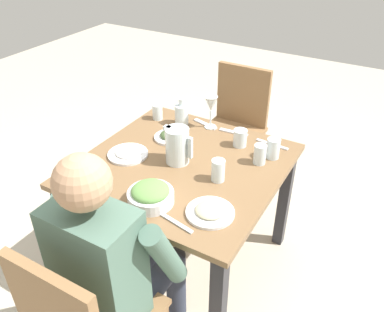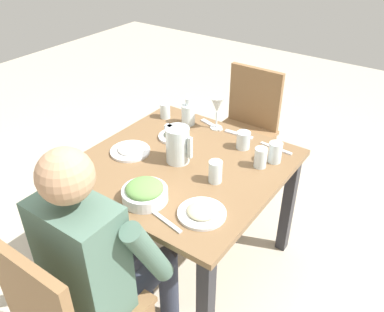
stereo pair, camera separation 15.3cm
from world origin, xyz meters
name	(u,v)px [view 1 (the left image)]	position (x,y,z in m)	size (l,w,h in m)	color
ground_plane	(184,260)	(0.00, 0.00, 0.00)	(8.00, 8.00, 0.00)	#B7AD99
dining_table	(183,179)	(0.00, 0.00, 0.60)	(0.98, 0.98, 0.70)	brown
chair_far	(236,123)	(-0.09, 0.86, 0.51)	(0.40, 0.40, 0.90)	olive
diner_near	(116,261)	(0.09, -0.65, 0.66)	(0.48, 0.53, 1.19)	#4C6B5B
water_pitcher	(178,145)	(-0.03, 0.00, 0.80)	(0.16, 0.12, 0.19)	silver
salad_bowl	(151,195)	(0.04, -0.34, 0.75)	(0.21, 0.21, 0.09)	white
plate_yoghurt	(128,153)	(-0.28, -0.08, 0.72)	(0.21, 0.21, 0.04)	white
plate_dolmas	(170,136)	(-0.19, 0.18, 0.72)	(0.17, 0.17, 0.04)	white
plate_beans	(210,211)	(0.30, -0.28, 0.72)	(0.21, 0.21, 0.04)	white
water_glass_center	(273,148)	(0.38, 0.28, 0.76)	(0.07, 0.07, 0.11)	silver
water_glass_far_right	(240,138)	(0.18, 0.30, 0.75)	(0.07, 0.07, 0.09)	silver
water_glass_near_left	(218,170)	(0.22, -0.04, 0.76)	(0.06, 0.06, 0.11)	silver
water_glass_far_left	(260,154)	(0.34, 0.20, 0.76)	(0.06, 0.06, 0.10)	silver
water_glass_near_right	(157,112)	(-0.38, 0.34, 0.75)	(0.06, 0.06, 0.09)	silver
wine_glass	(211,105)	(-0.05, 0.41, 0.84)	(0.08, 0.08, 0.20)	silver
oil_carafe	(182,115)	(-0.22, 0.36, 0.76)	(0.08, 0.08, 0.16)	silver
fork_near	(205,124)	(-0.09, 0.42, 0.71)	(0.17, 0.03, 0.01)	silver
knife_near	(175,222)	(0.21, -0.40, 0.71)	(0.18, 0.02, 0.01)	silver
fork_far	(234,132)	(0.09, 0.41, 0.71)	(0.17, 0.03, 0.01)	silver
knife_far	(272,144)	(0.33, 0.40, 0.71)	(0.18, 0.02, 0.01)	silver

